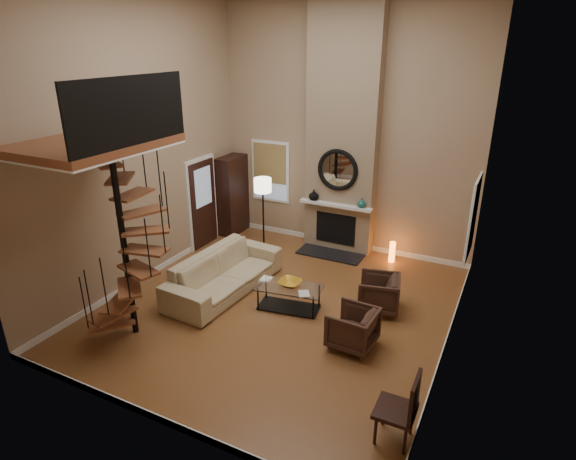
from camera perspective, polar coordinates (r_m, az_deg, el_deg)
The scene contains 32 objects.
ground at distance 8.97m, azimuth -1.16°, elevation -9.21°, with size 6.00×6.50×0.01m, color #976030.
back_wall at distance 10.83m, azimuth 6.92°, elevation 11.73°, with size 6.00×0.02×5.50m, color tan.
front_wall at distance 5.39m, azimuth -17.68°, elevation 0.39°, with size 6.00×0.02×5.50m, color tan.
left_wall at distance 9.66m, azimuth -17.49°, elevation 9.66°, with size 0.02×6.50×5.50m, color tan.
right_wall at distance 7.07m, azimuth 20.82°, elevation 5.02°, with size 0.02×6.50×5.50m, color tan.
baseboard_back at distance 11.59m, azimuth 6.31°, elevation -1.47°, with size 6.00×0.02×0.12m, color white.
baseboard_front at distance 6.82m, azimuth -14.87°, elevation -21.12°, with size 6.00×0.02×0.12m, color white.
baseboard_left at distance 10.51m, azimuth -15.80°, elevation -4.79°, with size 0.02×6.50×0.12m, color white.
baseboard_right at distance 8.21m, azimuth 18.19°, elevation -13.22°, with size 0.02×6.50×0.12m, color white.
chimney_breast at distance 10.65m, azimuth 6.56°, elevation 11.58°, with size 1.60×0.38×5.50m, color #8B755A.
hearth at distance 11.04m, azimuth 5.06°, elevation -2.90°, with size 1.50×0.60×0.04m, color black.
firebox at distance 11.08m, azimuth 5.71°, elevation 0.16°, with size 0.95×0.02×0.72m, color black.
mantel at distance 10.80m, azimuth 5.68°, elevation 2.98°, with size 1.70×0.18×0.06m, color white.
mirror_frame at distance 10.62m, azimuth 5.96°, elevation 7.15°, with size 0.94×0.94×0.10m, color black.
mirror_disc at distance 10.63m, azimuth 5.98°, elevation 7.17°, with size 0.80×0.80×0.01m, color white.
vase_left at distance 10.98m, azimuth 3.10°, elevation 4.22°, with size 0.24×0.24×0.25m, color black.
vase_right at distance 10.61m, azimuth 8.81°, elevation 3.24°, with size 0.20×0.20×0.21m, color #18554C.
window_back at distance 11.81m, azimuth -2.12°, elevation 7.12°, with size 1.02×0.06×1.52m.
window_right at distance 9.31m, azimuth 21.27°, elevation 1.52°, with size 0.06×1.02×1.52m.
entry_door at distance 11.38m, azimuth -10.20°, elevation 3.20°, with size 0.10×1.05×2.16m.
loft at distance 7.66m, azimuth -21.88°, elevation 9.85°, with size 1.70×2.20×1.09m.
spiral_stair at distance 7.88m, azimuth -19.08°, elevation -0.56°, with size 1.47×1.47×4.06m.
hutch at distance 12.11m, azimuth -6.63°, elevation 4.04°, with size 0.43×0.91×2.04m, color black.
sofa at distance 9.43m, azimuth -7.65°, elevation -5.02°, with size 2.65×1.04×0.77m, color tan.
armchair_near at distance 8.85m, azimuth 11.25°, elevation -7.48°, with size 0.71×0.73×0.66m, color #3F271D.
armchair_far at distance 7.79m, azimuth 8.19°, elevation -11.66°, with size 0.70×0.72×0.65m, color #3F271D.
coffee_table at distance 8.79m, azimuth 0.09°, elevation -7.75°, with size 1.29×0.79×0.45m.
bowl at distance 8.72m, azimuth 0.24°, elevation -6.38°, with size 0.42×0.42×0.10m, color gold.
book at distance 8.45m, azimuth 1.77°, elevation -7.67°, with size 0.19×0.25×0.02m, color gray.
floor_lamp at distance 10.91m, azimuth -3.04°, elevation 4.71°, with size 0.40×0.40×1.71m.
accent_lamp at distance 10.80m, azimuth 12.36°, elevation -2.58°, with size 0.13×0.13×0.47m, color orange.
side_chair at distance 6.25m, azimuth 13.63°, elevation -19.93°, with size 0.49×0.49×1.01m.
Camera 1 is at (3.60, -6.79, 4.63)m, focal length 29.68 mm.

